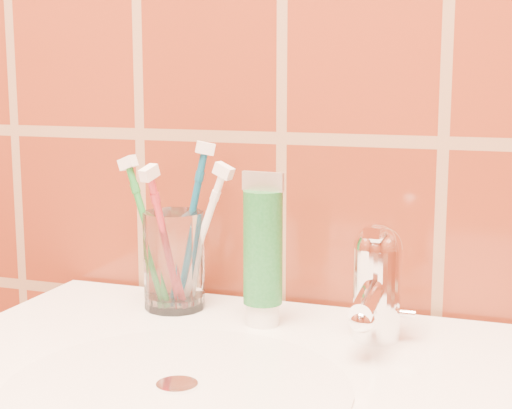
% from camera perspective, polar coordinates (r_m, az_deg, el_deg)
% --- Properties ---
extents(glass_tumbler, '(0.09, 0.09, 0.11)m').
position_cam_1_polar(glass_tumbler, '(0.90, -5.97, -4.05)').
color(glass_tumbler, white).
rests_on(glass_tumbler, pedestal_sink).
extents(toothpaste_tube, '(0.05, 0.04, 0.16)m').
position_cam_1_polar(toothpaste_tube, '(0.83, 0.50, -3.64)').
color(toothpaste_tube, white).
rests_on(toothpaste_tube, pedestal_sink).
extents(faucet, '(0.05, 0.11, 0.12)m').
position_cam_1_polar(faucet, '(0.79, 8.76, -5.39)').
color(faucet, white).
rests_on(faucet, pedestal_sink).
extents(toothbrush_0, '(0.07, 0.13, 0.19)m').
position_cam_1_polar(toothbrush_0, '(0.87, -6.57, -2.65)').
color(toothbrush_0, '#A5232E').
rests_on(toothbrush_0, glass_tumbler).
extents(toothbrush_1, '(0.10, 0.09, 0.20)m').
position_cam_1_polar(toothbrush_1, '(0.90, -4.84, -1.52)').
color(toothbrush_1, '#0D5073').
rests_on(toothbrush_1, glass_tumbler).
extents(toothbrush_2, '(0.12, 0.10, 0.18)m').
position_cam_1_polar(toothbrush_2, '(0.88, -4.02, -2.44)').
color(toothbrush_2, white).
rests_on(toothbrush_2, glass_tumbler).
extents(toothbrush_3, '(0.12, 0.10, 0.18)m').
position_cam_1_polar(toothbrush_3, '(0.90, -7.82, -2.10)').
color(toothbrush_3, '#207B30').
rests_on(toothbrush_3, glass_tumbler).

